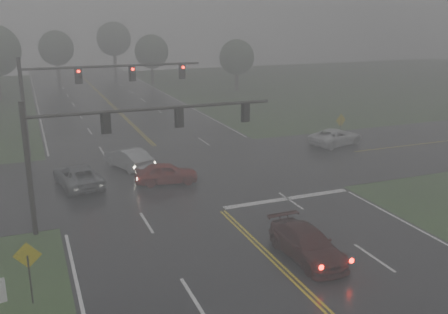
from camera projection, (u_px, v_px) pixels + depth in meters
name	position (u px, v px, depth m)	size (l,w,h in m)	color
main_road	(190.00, 181.00, 34.35)	(18.00, 160.00, 0.02)	black
cross_street	(182.00, 172.00, 36.13)	(120.00, 14.00, 0.02)	black
stop_bar	(287.00, 199.00, 30.96)	(8.50, 0.50, 0.01)	white
sedan_maroon	(306.00, 258.00, 23.47)	(2.00, 4.91, 1.43)	#320909
sedan_red	(167.00, 183.00, 33.83)	(1.70, 4.22, 1.44)	maroon
sedan_silver	(129.00, 168.00, 37.09)	(1.62, 4.65, 1.53)	#A6A9AD
car_grey	(79.00, 186.00, 33.21)	(2.39, 5.18, 1.44)	slate
pickup_white	(335.00, 145.00, 43.72)	(2.38, 5.15, 1.43)	silver
signal_gantry_near	(111.00, 135.00, 26.17)	(13.45, 0.31, 7.00)	black
signal_gantry_far	(82.00, 85.00, 40.20)	(14.65, 0.40, 7.89)	black
sign_diamond_west	(28.00, 263.00, 19.34)	(1.08, 0.24, 2.62)	black
sign_diamond_east	(341.00, 124.00, 43.48)	(1.12, 0.23, 2.72)	black
tree_ne_a	(152.00, 52.00, 80.15)	(5.42, 5.42, 7.96)	#2F271E
tree_n_mid	(56.00, 48.00, 83.11)	(5.78, 5.78, 8.48)	#2F271E
tree_e_near	(237.00, 57.00, 72.99)	(5.15, 5.15, 7.56)	#2F271E
tree_n_far	(114.00, 39.00, 96.92)	(6.63, 6.63, 9.73)	#2F271E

